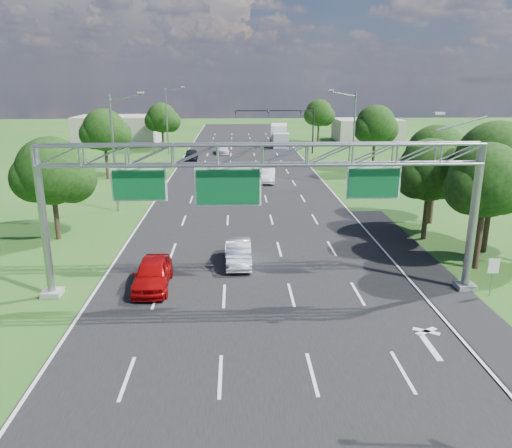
{
  "coord_description": "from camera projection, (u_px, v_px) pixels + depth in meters",
  "views": [
    {
      "loc": [
        -1.11,
        -13.03,
        11.1
      ],
      "look_at": [
        -0.05,
        12.52,
        3.7
      ],
      "focal_mm": 35.0,
      "sensor_mm": 36.0,
      "label": 1
    }
  ],
  "objects": [
    {
      "name": "building_left",
      "position": [
        118.0,
        130.0,
        88.93
      ],
      "size": [
        14.0,
        10.0,
        5.0
      ],
      "primitive_type": "cube",
      "color": "#ACA191",
      "rests_on": "ground"
    },
    {
      "name": "ground",
      "position": [
        248.0,
        209.0,
        44.43
      ],
      "size": [
        220.0,
        220.0,
        0.0
      ],
      "primitive_type": "plane",
      "color": "#1E5118",
      "rests_on": "ground"
    },
    {
      "name": "regulatory_sign",
      "position": [
        493.0,
        269.0,
        26.25
      ],
      "size": [
        0.6,
        0.08,
        2.1
      ],
      "color": "gray",
      "rests_on": "ground"
    },
    {
      "name": "tree_cluster_right",
      "position": [
        475.0,
        170.0,
        33.16
      ],
      "size": [
        9.91,
        14.6,
        8.68
      ],
      "color": "#2D2116",
      "rests_on": "ground"
    },
    {
      "name": "car_queue_c",
      "position": [
        191.0,
        155.0,
        71.46
      ],
      "size": [
        1.93,
        4.62,
        1.56
      ],
      "primitive_type": "imported",
      "rotation": [
        0.0,
        0.0,
        0.02
      ],
      "color": "black",
      "rests_on": "ground"
    },
    {
      "name": "silver_sedan",
      "position": [
        238.0,
        253.0,
        31.12
      ],
      "size": [
        1.62,
        4.45,
        1.46
      ],
      "primitive_type": "imported",
      "rotation": [
        0.0,
        0.0,
        0.02
      ],
      "color": "silver",
      "rests_on": "ground"
    },
    {
      "name": "road_flare",
      "position": [
        428.0,
        275.0,
        29.48
      ],
      "size": [
        3.0,
        30.0,
        0.02
      ],
      "primitive_type": "cube",
      "color": "black",
      "rests_on": "ground"
    },
    {
      "name": "tree_verge_re",
      "position": [
        319.0,
        114.0,
        89.65
      ],
      "size": [
        5.76,
        4.8,
        7.84
      ],
      "color": "#2D2116",
      "rests_on": "ground"
    },
    {
      "name": "car_queue_d",
      "position": [
        268.0,
        176.0,
        56.08
      ],
      "size": [
        1.98,
        4.67,
        1.5
      ],
      "primitive_type": "imported",
      "rotation": [
        0.0,
        0.0,
        -0.09
      ],
      "color": "silver",
      "rests_on": "ground"
    },
    {
      "name": "tree_verge_lb",
      "position": [
        105.0,
        132.0,
        56.72
      ],
      "size": [
        5.76,
        4.8,
        8.06
      ],
      "color": "#2D2116",
      "rests_on": "ground"
    },
    {
      "name": "tree_verge_la",
      "position": [
        53.0,
        174.0,
        34.91
      ],
      "size": [
        5.76,
        4.8,
        7.4
      ],
      "color": "#2D2116",
      "rests_on": "ground"
    },
    {
      "name": "streetlight_l_far",
      "position": [
        168.0,
        118.0,
        76.02
      ],
      "size": [
        2.97,
        0.22,
        10.16
      ],
      "color": "gray",
      "rests_on": "ground"
    },
    {
      "name": "red_coupe",
      "position": [
        152.0,
        273.0,
        27.54
      ],
      "size": [
        2.07,
        4.86,
        1.64
      ],
      "primitive_type": "imported",
      "rotation": [
        0.0,
        0.0,
        0.03
      ],
      "color": "#A50708",
      "rests_on": "ground"
    },
    {
      "name": "car_queue_a",
      "position": [
        222.0,
        149.0,
        78.1
      ],
      "size": [
        2.27,
        4.82,
        1.36
      ],
      "primitive_type": "imported",
      "rotation": [
        0.0,
        0.0,
        0.08
      ],
      "color": "silver",
      "rests_on": "ground"
    },
    {
      "name": "streetlight_l_near",
      "position": [
        116.0,
        147.0,
        42.43
      ],
      "size": [
        2.97,
        0.22,
        10.16
      ],
      "color": "gray",
      "rests_on": "ground"
    },
    {
      "name": "road",
      "position": [
        248.0,
        209.0,
        44.43
      ],
      "size": [
        18.0,
        180.0,
        0.02
      ],
      "primitive_type": "cube",
      "color": "black",
      "rests_on": "ground"
    },
    {
      "name": "sign_gantry",
      "position": [
        264.0,
        166.0,
        25.25
      ],
      "size": [
        23.5,
        1.0,
        9.56
      ],
      "color": "gray",
      "rests_on": "ground"
    },
    {
      "name": "building_right",
      "position": [
        367.0,
        130.0,
        94.74
      ],
      "size": [
        12.0,
        9.0,
        4.0
      ],
      "primitive_type": "cube",
      "color": "#ACA191",
      "rests_on": "ground"
    },
    {
      "name": "box_truck",
      "position": [
        279.0,
        136.0,
        87.51
      ],
      "size": [
        3.36,
        9.61,
        3.56
      ],
      "rotation": [
        0.0,
        0.0,
        -0.1
      ],
      "color": "silver",
      "rests_on": "ground"
    },
    {
      "name": "traffic_signal",
      "position": [
        291.0,
        120.0,
        76.88
      ],
      "size": [
        12.21,
        0.24,
        7.0
      ],
      "color": "black",
      "rests_on": "ground"
    },
    {
      "name": "tree_verge_rd",
      "position": [
        376.0,
        127.0,
        60.82
      ],
      "size": [
        5.76,
        4.8,
        8.28
      ],
      "color": "#2D2116",
      "rests_on": "ground"
    },
    {
      "name": "tree_verge_lc",
      "position": [
        162.0,
        119.0,
        80.96
      ],
      "size": [
        5.76,
        4.8,
        7.62
      ],
      "color": "#2D2116",
      "rests_on": "ground"
    },
    {
      "name": "streetlight_r_mid",
      "position": [
        352.0,
        134.0,
        52.93
      ],
      "size": [
        2.97,
        0.22,
        10.16
      ],
      "color": "gray",
      "rests_on": "ground"
    }
  ]
}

